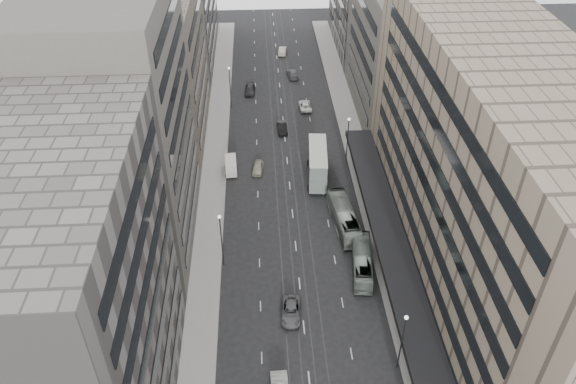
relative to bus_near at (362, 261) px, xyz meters
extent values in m
plane|color=black|center=(-8.22, -10.11, -1.39)|extent=(220.00, 220.00, 0.00)
cube|color=gray|center=(3.78, 27.39, -1.31)|extent=(4.00, 125.00, 0.15)
cube|color=gray|center=(-20.22, 27.39, -1.31)|extent=(4.00, 125.00, 0.15)
cube|color=#806F5E|center=(13.28, -2.11, 13.61)|extent=(15.00, 60.00, 30.00)
cube|color=black|center=(3.78, -2.11, 2.61)|extent=(4.40, 60.00, 0.50)
cube|color=#524D47|center=(13.28, 41.89, 10.61)|extent=(15.00, 28.00, 24.00)
cube|color=slate|center=(-29.72, -18.11, 13.61)|extent=(15.00, 28.00, 30.00)
cube|color=#524D47|center=(-29.72, 8.89, 15.61)|extent=(15.00, 26.00, 34.00)
cube|color=#696052|center=(-29.72, 35.89, 11.11)|extent=(15.00, 28.00, 25.00)
cylinder|color=#262628|center=(1.48, -15.11, 2.61)|extent=(0.16, 0.16, 8.00)
sphere|color=silver|center=(1.48, -15.11, 6.71)|extent=(0.44, 0.44, 0.44)
cylinder|color=#262628|center=(1.48, 24.89, 2.61)|extent=(0.16, 0.16, 8.00)
sphere|color=silver|center=(1.48, 24.89, 6.71)|extent=(0.44, 0.44, 0.44)
cylinder|color=#262628|center=(-17.92, 1.89, 2.61)|extent=(0.16, 0.16, 8.00)
sphere|color=silver|center=(-17.92, 1.89, 6.71)|extent=(0.44, 0.44, 0.44)
cylinder|color=#262628|center=(-17.92, 44.89, 2.61)|extent=(0.16, 0.16, 8.00)
sphere|color=silver|center=(-17.92, 44.89, 6.71)|extent=(0.44, 0.44, 0.44)
imported|color=slate|center=(0.00, 0.00, 0.00)|extent=(3.57, 10.16, 2.77)
imported|color=gray|center=(-1.15, 8.76, 0.17)|extent=(3.75, 11.40, 3.12)
cube|color=slate|center=(-3.76, 20.57, 0.40)|extent=(3.44, 9.93, 2.49)
cube|color=slate|center=(-3.76, 20.57, 2.73)|extent=(3.36, 9.53, 2.17)
cube|color=silver|center=(-3.76, 20.57, 3.88)|extent=(3.44, 9.93, 0.13)
cylinder|color=black|center=(-5.38, 17.17, -0.84)|extent=(0.38, 1.10, 1.08)
cylinder|color=black|center=(-2.68, 16.97, -0.84)|extent=(0.38, 1.10, 1.08)
cylinder|color=black|center=(-4.84, 24.17, -0.84)|extent=(0.38, 1.10, 1.08)
cylinder|color=black|center=(-2.14, 23.96, -0.84)|extent=(0.38, 1.10, 1.08)
cube|color=beige|center=(-17.42, 22.97, -0.46)|extent=(2.01, 4.04, 1.21)
cube|color=silver|center=(-17.42, 22.97, 0.62)|extent=(1.97, 3.96, 0.95)
cylinder|color=black|center=(-18.22, 21.62, -1.07)|extent=(0.22, 0.64, 0.63)
cylinder|color=black|center=(-16.45, 21.72, -1.07)|extent=(0.22, 0.64, 0.63)
cylinder|color=black|center=(-18.38, 24.21, -1.07)|extent=(0.22, 0.64, 0.63)
cylinder|color=black|center=(-16.61, 24.32, -1.07)|extent=(0.22, 0.64, 0.63)
imported|color=#565558|center=(-9.60, -7.17, -0.70)|extent=(2.71, 5.11, 1.37)
imported|color=#9E9983|center=(-13.11, 23.08, -0.70)|extent=(2.14, 4.23, 1.38)
imported|color=black|center=(-8.61, 35.45, -0.64)|extent=(1.85, 4.59, 1.48)
imported|color=silver|center=(-3.79, 43.60, -0.71)|extent=(2.41, 4.91, 1.34)
imported|color=#535255|center=(-5.30, 57.63, -0.66)|extent=(2.51, 5.17, 1.45)
imported|color=#242426|center=(-14.30, 50.72, -0.56)|extent=(2.27, 4.98, 1.66)
imported|color=#C0B39F|center=(-6.85, 69.84, -0.63)|extent=(2.13, 4.76, 1.52)
camera|label=1|loc=(-12.50, -51.67, 50.63)|focal=35.00mm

